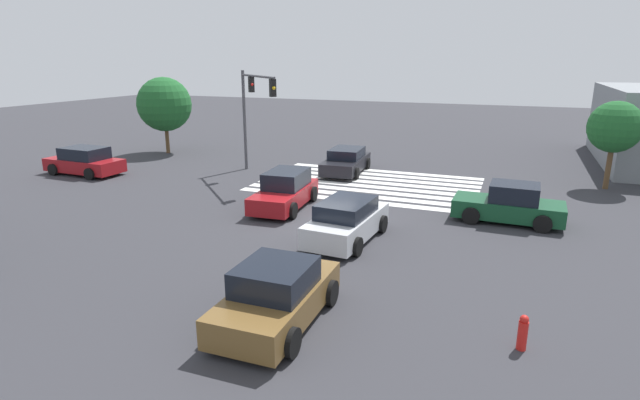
# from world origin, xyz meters

# --- Properties ---
(ground_plane) EXTENTS (117.63, 117.63, 0.00)m
(ground_plane) POSITION_xyz_m (0.00, 0.00, 0.00)
(ground_plane) COLOR #333338
(crosswalk_markings) EXTENTS (11.36, 7.25, 0.01)m
(crosswalk_markings) POSITION_xyz_m (0.00, -6.90, 0.00)
(crosswalk_markings) COLOR silver
(crosswalk_markings) RESTS_ON ground_plane
(traffic_signal_mast) EXTENTS (4.18, 4.18, 5.78)m
(traffic_signal_mast) POSITION_xyz_m (6.61, -6.61, 4.16)
(traffic_signal_mast) COLOR #47474C
(traffic_signal_mast) RESTS_ON ground_plane
(car_0) EXTENTS (2.41, 4.77, 1.40)m
(car_0) POSITION_xyz_m (1.98, -9.16, 0.67)
(car_0) COLOR black
(car_0) RESTS_ON ground_plane
(car_2) EXTENTS (2.19, 4.23, 1.58)m
(car_2) POSITION_xyz_m (-1.92, 7.81, 0.72)
(car_2) COLOR brown
(car_2) RESTS_ON ground_plane
(car_3) EXTENTS (4.61, 2.26, 1.57)m
(car_3) POSITION_xyz_m (15.78, -3.22, 0.74)
(car_3) COLOR maroon
(car_3) RESTS_ON ground_plane
(car_4) EXTENTS (2.28, 4.38, 1.52)m
(car_4) POSITION_xyz_m (-1.66, 1.55, 0.73)
(car_4) COLOR silver
(car_4) RESTS_ON ground_plane
(car_5) EXTENTS (2.27, 4.55, 1.63)m
(car_5) POSITION_xyz_m (2.23, -1.41, 0.76)
(car_5) COLOR maroon
(car_5) RESTS_ON ground_plane
(car_6) EXTENTS (4.30, 2.12, 1.60)m
(car_6) POSITION_xyz_m (-7.11, -2.87, 0.72)
(car_6) COLOR #144728
(car_6) RESTS_ON ground_plane
(tree_corner_b) EXTENTS (2.55, 2.55, 4.44)m
(tree_corner_b) POSITION_xyz_m (-11.59, -10.41, 3.14)
(tree_corner_b) COLOR brown
(tree_corner_b) RESTS_ON ground_plane
(tree_corner_c) EXTENTS (3.69, 3.69, 5.23)m
(tree_corner_c) POSITION_xyz_m (15.68, -10.52, 3.38)
(tree_corner_c) COLOR brown
(tree_corner_c) RESTS_ON ground_plane
(fire_hydrant) EXTENTS (0.22, 0.22, 0.86)m
(fire_hydrant) POSITION_xyz_m (-7.66, 6.88, 0.43)
(fire_hydrant) COLOR red
(fire_hydrant) RESTS_ON ground_plane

